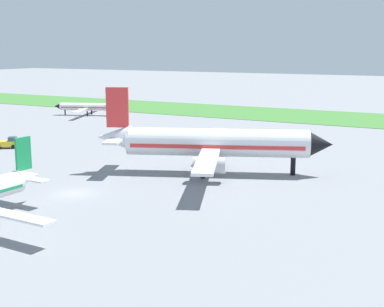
# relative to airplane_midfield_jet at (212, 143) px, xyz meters

# --- Properties ---
(ground_plane) EXTENTS (600.00, 600.00, 0.00)m
(ground_plane) POSITION_rel_airplane_midfield_jet_xyz_m (-9.72, -17.03, -4.18)
(ground_plane) COLOR gray
(grass_taxiway_strip) EXTENTS (360.00, 28.00, 0.08)m
(grass_taxiway_strip) POSITION_rel_airplane_midfield_jet_xyz_m (-9.72, 67.18, -4.14)
(grass_taxiway_strip) COLOR #3D7533
(grass_taxiway_strip) RESTS_ON ground_plane
(airplane_midfield_jet) EXTENTS (31.03, 31.23, 11.60)m
(airplane_midfield_jet) POSITION_rel_airplane_midfield_jet_xyz_m (0.00, 0.00, 0.00)
(airplane_midfield_jet) COLOR white
(airplane_midfield_jet) RESTS_ON ground_plane
(airplane_taxiing_turboprop) EXTENTS (16.82, 19.41, 6.09)m
(airplane_taxiing_turboprop) POSITION_rel_airplane_midfield_jet_xyz_m (-56.16, 42.69, -1.95)
(airplane_taxiing_turboprop) COLOR white
(airplane_taxiing_turboprop) RESTS_ON ground_plane
(pushback_tug_near_gate) EXTENTS (3.97, 3.57, 1.95)m
(pushback_tug_near_gate) POSITION_rel_airplane_midfield_jet_xyz_m (-39.02, 0.31, -3.26)
(pushback_tug_near_gate) COLOR yellow
(pushback_tug_near_gate) RESTS_ON ground_plane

